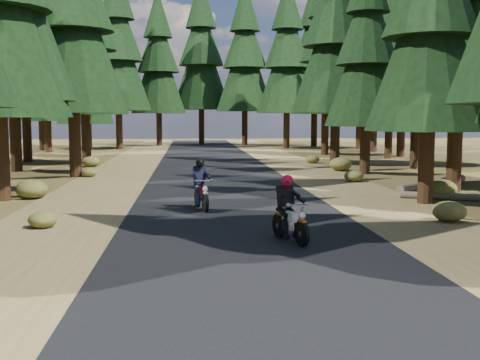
% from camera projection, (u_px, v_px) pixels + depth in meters
% --- Properties ---
extents(ground, '(120.00, 120.00, 0.00)m').
position_uv_depth(ground, '(246.00, 234.00, 13.80)').
color(ground, '#403217').
rests_on(ground, ground).
extents(road, '(6.00, 100.00, 0.01)m').
position_uv_depth(road, '(230.00, 203.00, 18.75)').
color(road, black).
rests_on(road, ground).
extents(shoulder_l, '(3.20, 100.00, 0.01)m').
position_uv_depth(shoulder_l, '(81.00, 205.00, 18.36)').
color(shoulder_l, brown).
rests_on(shoulder_l, ground).
extents(shoulder_r, '(3.20, 100.00, 0.01)m').
position_uv_depth(shoulder_r, '(374.00, 201.00, 19.14)').
color(shoulder_r, brown).
rests_on(shoulder_r, ground).
extents(pine_forest, '(34.59, 55.08, 16.32)m').
position_uv_depth(pine_forest, '(210.00, 24.00, 33.82)').
color(pine_forest, black).
rests_on(pine_forest, ground).
extents(log_near, '(4.08, 3.71, 0.32)m').
position_uv_depth(log_near, '(433.00, 183.00, 22.86)').
color(log_near, '#4C4233').
rests_on(log_near, ground).
extents(log_far, '(4.03, 1.94, 0.24)m').
position_uv_depth(log_far, '(470.00, 197.00, 19.23)').
color(log_far, '#4C4233').
rests_on(log_far, ground).
extents(understory_shrubs, '(14.55, 29.56, 0.67)m').
position_uv_depth(understory_shrubs, '(281.00, 182.00, 22.24)').
color(understory_shrubs, '#474C1E').
rests_on(understory_shrubs, ground).
extents(rider_lead, '(0.96, 1.68, 1.44)m').
position_uv_depth(rider_lead, '(290.00, 220.00, 12.90)').
color(rider_lead, silver).
rests_on(rider_lead, road).
extents(rider_follow, '(0.81, 1.72, 1.48)m').
position_uv_depth(rider_follow, '(201.00, 193.00, 17.38)').
color(rider_follow, maroon).
rests_on(rider_follow, road).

